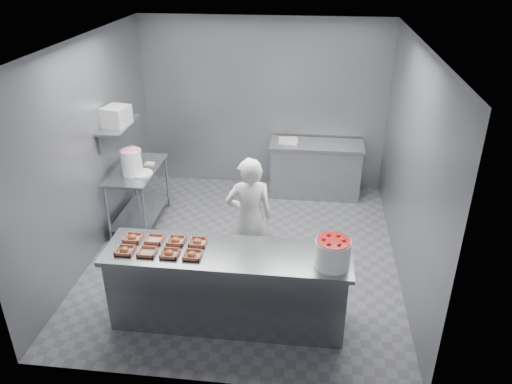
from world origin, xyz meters
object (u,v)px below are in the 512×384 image
tray_4 (133,238)px  tray_7 (198,242)px  tray_1 (147,252)px  tray_6 (176,240)px  strawberry_tub (333,252)px  appliance (116,116)px  worker (249,218)px  tray_3 (192,255)px  tray_2 (170,253)px  back_counter (315,169)px  service_counter (228,287)px  tray_5 (155,239)px  prep_table (138,188)px  glaze_bucket (132,162)px  tray_0 (125,250)px

tray_4 → tray_7: size_ratio=1.00×
tray_1 → tray_6: 0.34m
tray_6 → strawberry_tub: strawberry_tub is taller
appliance → worker: bearing=-14.6°
tray_3 → worker: size_ratio=0.12×
tray_2 → back_counter: bearing=66.3°
service_counter → tray_1: bearing=-171.3°
appliance → tray_5: bearing=-48.4°
tray_4 → service_counter: bearing=-6.7°
prep_table → tray_1: bearing=-68.1°
tray_1 → tray_6: tray_6 is taller
back_counter → tray_1: (-1.72, -3.37, 0.47)m
tray_5 → tray_6: 0.24m
prep_table → appliance: bearing=-162.6°
tray_4 → tray_6: 0.48m
back_counter → glaze_bucket: (-2.53, -1.48, 0.64)m
tray_5 → back_counter: bearing=61.2°
back_counter → worker: worker is taller
tray_1 → tray_5: same height
tray_2 → tray_6: (0.00, 0.25, 0.00)m
tray_0 → tray_2: size_ratio=1.00×
tray_2 → glaze_bucket: glaze_bucket is taller
tray_0 → worker: size_ratio=0.12×
tray_7 → appliance: bearing=129.9°
tray_1 → worker: (0.93, 1.05, -0.13)m
tray_4 → tray_7: bearing=0.0°
tray_0 → tray_2: 0.48m
tray_4 → appliance: bearing=113.3°
back_counter → tray_0: (-1.96, -3.37, 0.47)m
tray_5 → worker: bearing=40.8°
back_counter → tray_4: bearing=-122.1°
tray_4 → tray_0: bearing=-90.0°
strawberry_tub → appliance: 3.58m
service_counter → tray_1: size_ratio=13.88×
tray_0 → appliance: (-0.76, 2.02, 0.77)m
prep_table → tray_3: size_ratio=6.40×
back_counter → tray_2: 3.71m
prep_table → back_counter: bearing=27.0°
service_counter → tray_3: tray_3 is taller
glaze_bucket → worker: bearing=-25.8°
back_counter → strawberry_tub: size_ratio=4.23×
tray_0 → tray_4: bearing=90.0°
tray_7 → appliance: appliance is taller
tray_2 → tray_7: bearing=46.1°
tray_0 → tray_5: bearing=45.7°
strawberry_tub → tray_4: bearing=173.8°
tray_0 → appliance: 2.29m
back_counter → tray_5: bearing=-118.8°
tray_0 → tray_6: (0.48, 0.25, 0.00)m
tray_2 → tray_3: size_ratio=1.00×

